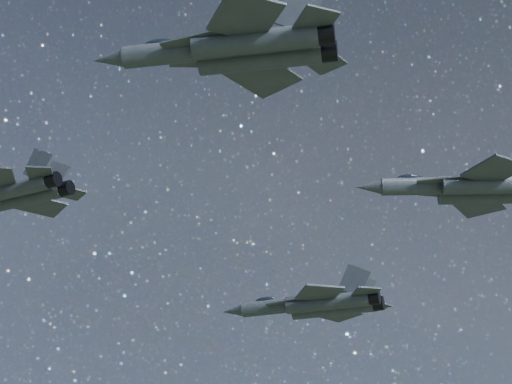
# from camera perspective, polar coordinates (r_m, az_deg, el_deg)

# --- Properties ---
(jet_lead) EXTENTS (15.20, 10.33, 3.82)m
(jet_lead) POSITION_cam_1_polar(r_m,az_deg,el_deg) (73.31, -16.20, -0.11)
(jet_lead) COLOR #2E363A
(jet_left) EXTENTS (19.38, 13.47, 4.87)m
(jet_left) POSITION_cam_1_polar(r_m,az_deg,el_deg) (95.68, 4.07, -7.47)
(jet_left) COLOR #2E363A
(jet_right) EXTENTS (16.03, 11.43, 4.09)m
(jet_right) POSITION_cam_1_polar(r_m,az_deg,el_deg) (53.47, -1.26, 9.52)
(jet_right) COLOR #2E363A
(jet_slot) EXTENTS (17.41, 12.08, 4.37)m
(jet_slot) POSITION_cam_1_polar(r_m,az_deg,el_deg) (75.65, 14.23, 0.28)
(jet_slot) COLOR #2E363A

